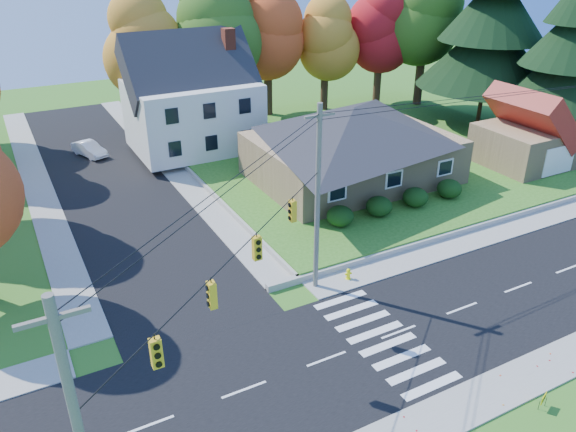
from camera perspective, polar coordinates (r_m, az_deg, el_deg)
name	(u,v)px	position (r m, az deg, el deg)	size (l,w,h in m)	color
ground	(399,332)	(27.61, 11.16, -11.52)	(120.00, 120.00, 0.00)	#3D7923
road_main	(399,332)	(27.60, 11.16, -11.50)	(90.00, 8.00, 0.02)	black
road_cross	(107,177)	(45.98, -17.88, 3.81)	(8.00, 44.00, 0.02)	black
sidewalk_north	(341,280)	(30.80, 5.40, -6.54)	(90.00, 2.00, 0.08)	#9C9A90
sidewalk_south	(476,401)	(24.96, 18.60, -17.36)	(90.00, 2.00, 0.08)	#9C9A90
lawn	(366,150)	(49.29, 7.97, 6.67)	(30.00, 30.00, 0.50)	#3D7923
ranch_house	(353,142)	(41.70, 6.58, 7.44)	(14.60, 10.60, 5.40)	tan
colonial_house	(193,100)	(48.24, -9.67, 11.51)	(10.40, 8.40, 9.60)	silver
garage	(529,135)	(48.36, 23.32, 7.60)	(7.30, 6.30, 4.60)	tan
hedge_row	(398,202)	(37.64, 11.07, 1.44)	(10.70, 1.70, 1.27)	#163A10
traffic_infrastructure	(387,225)	(25.64, 10.03, -0.91)	(38.10, 10.66, 10.00)	#666059
tree_lot_0	(144,45)	(52.55, -14.45, 16.46)	(6.72, 6.72, 12.51)	#3F2A19
tree_lot_1	(212,26)	(53.19, -7.76, 18.56)	(7.84, 7.84, 14.60)	#3F2A19
tree_lot_2	(267,28)	(56.56, -2.13, 18.57)	(7.28, 7.28, 13.56)	#3F2A19
tree_lot_3	(326,39)	(58.76, 3.85, 17.54)	(6.16, 6.16, 11.47)	#3F2A19
tree_lot_4	(381,29)	(61.22, 9.43, 18.24)	(6.72, 6.72, 12.51)	#3F2A19
tree_lot_5	(427,8)	(61.96, 13.89, 19.79)	(8.40, 8.40, 15.64)	#3F2A19
conifer_east_a	(492,27)	(57.07, 20.06, 17.59)	(12.80, 12.80, 16.96)	#3F2A19
conifer_east_b	(574,53)	(53.01, 27.02, 14.55)	(11.20, 11.20, 14.84)	#3F2A19
white_car	(89,149)	(50.77, -19.54, 6.43)	(1.30, 3.72, 1.23)	silver
fire_hydrant	(348,275)	(30.80, 6.14, -5.93)	(0.40, 0.31, 0.70)	#F6F207
yard_sign	(544,399)	(25.34, 24.54, -16.53)	(0.50, 0.22, 0.66)	black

